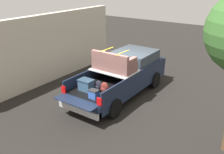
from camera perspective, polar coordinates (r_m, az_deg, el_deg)
name	(u,v)px	position (r m, az deg, el deg)	size (l,w,h in m)	color
ground_plane	(119,95)	(11.76, 1.69, -4.08)	(40.00, 40.00, 0.00)	black
pickup_truck	(124,74)	(11.66, 2.69, 0.70)	(6.05, 2.06, 2.23)	#162138
building_facade	(44,50)	(13.13, -15.11, 5.97)	(9.90, 0.36, 3.43)	beige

